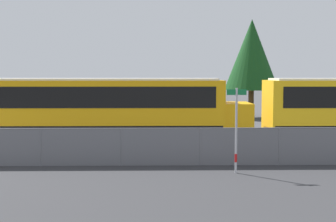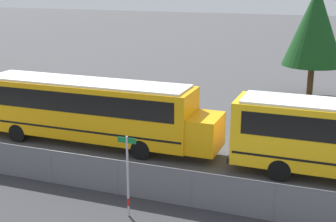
% 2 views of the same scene
% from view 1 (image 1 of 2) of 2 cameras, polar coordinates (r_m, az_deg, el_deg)
% --- Properties ---
extents(school_bus_4, '(12.91, 2.47, 3.35)m').
position_cam_1_polar(school_bus_4, '(22.98, -6.92, 0.57)').
color(school_bus_4, orange).
rests_on(school_bus_4, ground_plane).
extents(street_sign, '(0.70, 0.09, 3.06)m').
position_cam_1_polar(street_sign, '(16.84, 8.32, -2.11)').
color(street_sign, '#B7B7BC').
rests_on(street_sign, ground_plane).
extents(tree_1, '(4.33, 4.33, 7.92)m').
position_cam_1_polar(tree_1, '(38.29, 10.16, 6.77)').
color(tree_1, '#51381E').
rests_on(tree_1, ground_plane).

